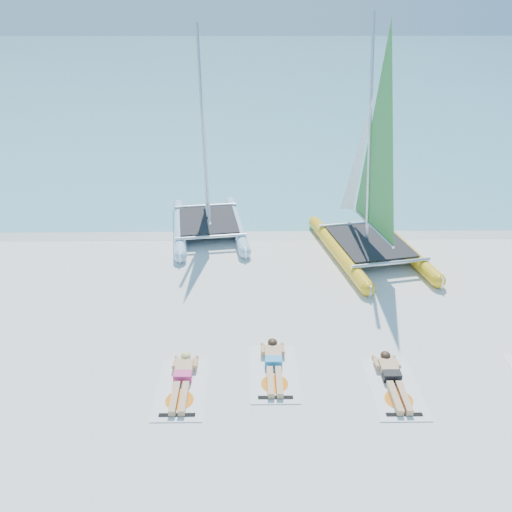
{
  "coord_description": "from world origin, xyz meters",
  "views": [
    {
      "loc": [
        -0.87,
        -10.17,
        7.01
      ],
      "look_at": [
        -0.74,
        1.2,
        1.23
      ],
      "focal_mm": 35.0,
      "sensor_mm": 36.0,
      "label": 1
    }
  ],
  "objects_px": {
    "sunbather_a": "(183,378)",
    "towel_c": "(394,388)",
    "catamaran_yellow": "(369,180)",
    "towel_b": "(274,373)",
    "catamaran_blue": "(206,174)",
    "towel_a": "(182,388)",
    "sunbather_b": "(274,363)",
    "sunbather_c": "(392,377)"
  },
  "relations": [
    {
      "from": "catamaran_blue",
      "to": "towel_a",
      "type": "distance_m",
      "value": 8.22
    },
    {
      "from": "towel_a",
      "to": "sunbather_c",
      "type": "relative_size",
      "value": 1.07
    },
    {
      "from": "towel_a",
      "to": "sunbather_c",
      "type": "xyz_separation_m",
      "value": [
        4.33,
        0.15,
        0.11
      ]
    },
    {
      "from": "catamaran_blue",
      "to": "sunbather_b",
      "type": "xyz_separation_m",
      "value": [
        1.94,
        -7.34,
        -1.89
      ]
    },
    {
      "from": "sunbather_c",
      "to": "towel_a",
      "type": "bearing_deg",
      "value": -177.96
    },
    {
      "from": "towel_a",
      "to": "sunbather_b",
      "type": "xyz_separation_m",
      "value": [
        1.9,
        0.64,
        0.11
      ]
    },
    {
      "from": "sunbather_a",
      "to": "towel_c",
      "type": "height_order",
      "value": "sunbather_a"
    },
    {
      "from": "catamaran_yellow",
      "to": "towel_a",
      "type": "xyz_separation_m",
      "value": [
        -5.01,
        -6.58,
        -2.22
      ]
    },
    {
      "from": "catamaran_blue",
      "to": "towel_b",
      "type": "distance_m",
      "value": 8.03
    },
    {
      "from": "towel_b",
      "to": "sunbather_b",
      "type": "distance_m",
      "value": 0.22
    },
    {
      "from": "towel_b",
      "to": "towel_a",
      "type": "bearing_deg",
      "value": -166.65
    },
    {
      "from": "catamaran_blue",
      "to": "sunbather_a",
      "type": "relative_size",
      "value": 3.89
    },
    {
      "from": "catamaran_blue",
      "to": "towel_c",
      "type": "distance_m",
      "value": 9.35
    },
    {
      "from": "towel_c",
      "to": "sunbather_b",
      "type": "bearing_deg",
      "value": 164.37
    },
    {
      "from": "catamaran_yellow",
      "to": "towel_a",
      "type": "relative_size",
      "value": 3.82
    },
    {
      "from": "catamaran_yellow",
      "to": "sunbather_a",
      "type": "xyz_separation_m",
      "value": [
        -5.01,
        -6.39,
        -2.11
      ]
    },
    {
      "from": "sunbather_a",
      "to": "sunbather_b",
      "type": "relative_size",
      "value": 1.0
    },
    {
      "from": "towel_b",
      "to": "sunbather_b",
      "type": "bearing_deg",
      "value": 90.0
    },
    {
      "from": "sunbather_c",
      "to": "sunbather_a",
      "type": "bearing_deg",
      "value": 179.5
    },
    {
      "from": "towel_a",
      "to": "towel_b",
      "type": "height_order",
      "value": "same"
    },
    {
      "from": "sunbather_a",
      "to": "sunbather_c",
      "type": "relative_size",
      "value": 1.0
    },
    {
      "from": "catamaran_yellow",
      "to": "sunbather_c",
      "type": "xyz_separation_m",
      "value": [
        -0.68,
        -6.42,
        -2.11
      ]
    },
    {
      "from": "towel_c",
      "to": "towel_b",
      "type": "bearing_deg",
      "value": 168.65
    },
    {
      "from": "towel_c",
      "to": "towel_a",
      "type": "bearing_deg",
      "value": 179.5
    },
    {
      "from": "catamaran_yellow",
      "to": "towel_b",
      "type": "height_order",
      "value": "catamaran_yellow"
    },
    {
      "from": "catamaran_blue",
      "to": "sunbather_b",
      "type": "distance_m",
      "value": 7.82
    },
    {
      "from": "catamaran_yellow",
      "to": "towel_b",
      "type": "distance_m",
      "value": 7.22
    },
    {
      "from": "sunbather_b",
      "to": "towel_c",
      "type": "height_order",
      "value": "sunbather_b"
    },
    {
      "from": "sunbather_c",
      "to": "towel_b",
      "type": "bearing_deg",
      "value": 173.06
    },
    {
      "from": "catamaran_yellow",
      "to": "sunbather_c",
      "type": "distance_m",
      "value": 6.8
    },
    {
      "from": "sunbather_b",
      "to": "sunbather_c",
      "type": "height_order",
      "value": "same"
    },
    {
      "from": "catamaran_yellow",
      "to": "sunbather_a",
      "type": "distance_m",
      "value": 8.39
    },
    {
      "from": "sunbather_a",
      "to": "sunbather_c",
      "type": "xyz_separation_m",
      "value": [
        4.33,
        -0.04,
        0.0
      ]
    },
    {
      "from": "catamaran_yellow",
      "to": "towel_a",
      "type": "distance_m",
      "value": 8.56
    },
    {
      "from": "sunbather_b",
      "to": "sunbather_a",
      "type": "bearing_deg",
      "value": -166.65
    },
    {
      "from": "towel_a",
      "to": "sunbather_b",
      "type": "distance_m",
      "value": 2.01
    },
    {
      "from": "towel_b",
      "to": "sunbather_c",
      "type": "xyz_separation_m",
      "value": [
        2.43,
        -0.3,
        0.11
      ]
    },
    {
      "from": "catamaran_yellow",
      "to": "towel_a",
      "type": "height_order",
      "value": "catamaran_yellow"
    },
    {
      "from": "catamaran_yellow",
      "to": "towel_b",
      "type": "relative_size",
      "value": 3.82
    },
    {
      "from": "catamaran_blue",
      "to": "towel_c",
      "type": "height_order",
      "value": "catamaran_blue"
    },
    {
      "from": "towel_b",
      "to": "sunbather_c",
      "type": "relative_size",
      "value": 1.07
    },
    {
      "from": "catamaran_blue",
      "to": "sunbather_c",
      "type": "bearing_deg",
      "value": -68.64
    }
  ]
}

